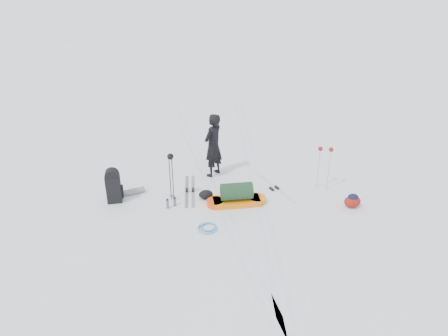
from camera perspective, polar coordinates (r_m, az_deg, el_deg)
The scene contains 14 objects.
ground at distance 11.89m, azimuth -0.54°, elevation -4.86°, with size 200.00×200.00×0.00m, color white.
snow_hill_backdrop at distance 136.56m, azimuth 20.05°, elevation -8.46°, with size 359.50×192.00×162.45m.
ski_tracks at distance 12.73m, azimuth 1.50°, elevation -2.55°, with size 3.38×17.97×0.01m.
skier at distance 13.01m, azimuth -1.44°, elevation 2.97°, with size 0.72×0.47×1.97m, color black.
pulk_sled at distance 11.83m, azimuth 1.65°, elevation -3.71°, with size 1.65×0.58×0.63m.
expedition_rucksack at distance 12.22m, azimuth -13.93°, elevation -2.29°, with size 1.02×0.63×1.00m.
ski_poles_black at distance 11.69m, azimuth -6.99°, elevation 0.75°, with size 0.19×0.17×1.40m.
ski_poles_silver at distance 12.48m, azimuth 13.08°, elevation 1.79°, with size 0.40×0.24×1.32m.
touring_skis_grey at distance 12.58m, azimuth -4.48°, elevation -2.96°, with size 0.47×1.82×0.07m.
touring_skis_white at distance 12.70m, azimuth 6.57°, elevation -2.75°, with size 0.80×1.82×0.07m.
rope_coil at distance 10.95m, azimuth -2.14°, elevation -7.79°, with size 0.63×0.63×0.06m.
small_daypack at distance 12.22m, azimuth 16.44°, elevation -4.12°, with size 0.46×0.35×0.39m.
thermos_pair at distance 11.82m, azimuth -6.93°, elevation -4.52°, with size 0.29×0.19×0.29m.
stuff_sack at distance 12.14m, azimuth -2.39°, elevation -3.48°, with size 0.40×0.30×0.25m.
Camera 1 is at (-1.72, -9.97, 6.25)m, focal length 35.00 mm.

